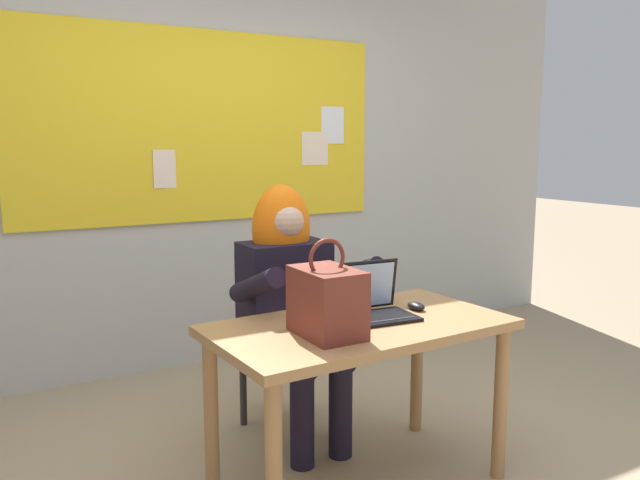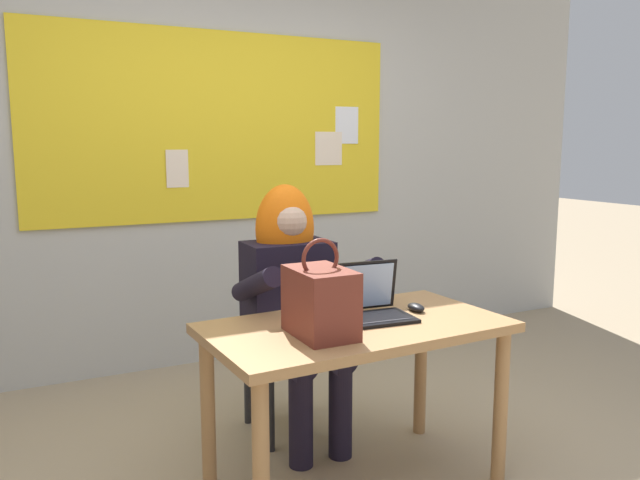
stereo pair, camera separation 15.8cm
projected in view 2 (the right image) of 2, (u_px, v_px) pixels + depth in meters
wall_back_bulletin at (218, 143)px, 4.11m from camera, size 6.11×2.03×2.87m
desk_main at (357, 347)px, 2.60m from camera, size 1.25×0.72×0.72m
chair_at_desk at (284, 330)px, 3.22m from camera, size 0.43×0.43×0.90m
person_costumed at (293, 291)px, 3.07m from camera, size 0.60×0.61×1.25m
laptop at (370, 305)px, 2.66m from camera, size 0.34×0.28×0.23m
computer_mouse at (416, 307)px, 2.77m from camera, size 0.07×0.11×0.03m
handbag at (320, 301)px, 2.40m from camera, size 0.20×0.30×0.38m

